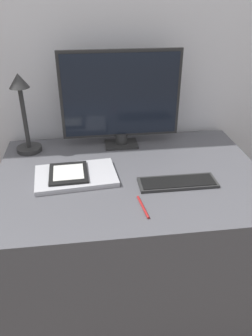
% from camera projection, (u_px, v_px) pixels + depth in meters
% --- Properties ---
extents(ground_plane, '(10.00, 10.00, 0.00)m').
position_uv_depth(ground_plane, '(133.00, 315.00, 1.64)').
color(ground_plane, brown).
extents(wall_back, '(3.60, 0.05, 2.40)m').
position_uv_depth(wall_back, '(118.00, 44.00, 1.54)').
color(wall_back, silver).
rests_on(wall_back, ground_plane).
extents(desk, '(1.12, 0.79, 0.75)m').
position_uv_depth(desk, '(130.00, 241.00, 1.56)').
color(desk, '#4C4C51').
rests_on(desk, ground_plane).
extents(monitor, '(0.55, 0.11, 0.45)m').
position_uv_depth(monitor, '(121.00, 99.00, 1.50)').
color(monitor, '#262626').
rests_on(monitor, desk).
extents(keyboard, '(0.31, 0.10, 0.01)m').
position_uv_depth(keyboard, '(178.00, 182.00, 1.30)').
color(keyboard, '#282828').
rests_on(keyboard, desk).
extents(laptop, '(0.34, 0.24, 0.02)m').
position_uv_depth(laptop, '(76.00, 176.00, 1.34)').
color(laptop, '#A3A3A8').
rests_on(laptop, desk).
extents(ereader, '(0.16, 0.18, 0.01)m').
position_uv_depth(ereader, '(69.00, 173.00, 1.33)').
color(ereader, black).
rests_on(ereader, laptop).
extents(desk_lamp, '(0.12, 0.12, 0.37)m').
position_uv_depth(desk_lamp, '(23.00, 109.00, 1.46)').
color(desk_lamp, '#282828').
rests_on(desk_lamp, desk).
extents(pen, '(0.02, 0.13, 0.01)m').
position_uv_depth(pen, '(143.00, 207.00, 1.16)').
color(pen, maroon).
rests_on(pen, desk).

